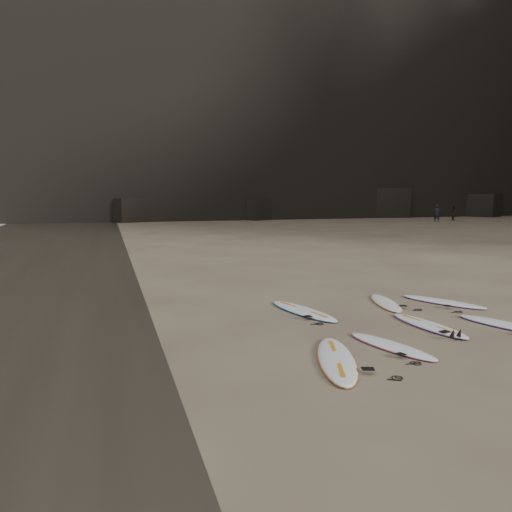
{
  "coord_description": "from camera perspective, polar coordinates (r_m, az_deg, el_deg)",
  "views": [
    {
      "loc": [
        -7.98,
        -9.27,
        3.15
      ],
      "look_at": [
        -4.32,
        2.97,
        1.5
      ],
      "focal_mm": 35.0,
      "sensor_mm": 36.0,
      "label": 1
    }
  ],
  "objects": [
    {
      "name": "ground",
      "position": [
        12.63,
        23.49,
        -7.71
      ],
      "size": [
        240.0,
        240.0,
        0.0
      ],
      "primitive_type": "plane",
      "color": "#897559",
      "rests_on": "ground"
    },
    {
      "name": "headland",
      "position": [
        68.57,
        12.6,
        22.31
      ],
      "size": [
        170.0,
        101.0,
        63.47
      ],
      "color": "black",
      "rests_on": "ground"
    },
    {
      "name": "surfboard_0",
      "position": [
        9.61,
        9.19,
        -11.56
      ],
      "size": [
        1.51,
        2.79,
        0.1
      ],
      "primitive_type": "ellipsoid",
      "rotation": [
        0.0,
        0.0,
        -0.33
      ],
      "color": "white",
      "rests_on": "ground"
    },
    {
      "name": "surfboard_1",
      "position": [
        10.66,
        15.21,
        -9.87
      ],
      "size": [
        1.14,
        2.28,
        0.08
      ],
      "primitive_type": "ellipsoid",
      "rotation": [
        0.0,
        0.0,
        0.29
      ],
      "color": "white",
      "rests_on": "ground"
    },
    {
      "name": "surfboard_2",
      "position": [
        12.47,
        19.12,
        -7.47
      ],
      "size": [
        0.82,
        2.47,
        0.09
      ],
      "primitive_type": "ellipsoid",
      "rotation": [
        0.0,
        0.0,
        0.1
      ],
      "color": "white",
      "rests_on": "ground"
    },
    {
      "name": "surfboard_3",
      "position": [
        13.19,
        26.99,
        -7.07
      ],
      "size": [
        1.43,
        2.55,
        0.09
      ],
      "primitive_type": "ellipsoid",
      "rotation": [
        0.0,
        0.0,
        0.35
      ],
      "color": "white",
      "rests_on": "ground"
    },
    {
      "name": "surfboard_5",
      "position": [
        13.23,
        5.42,
        -6.23
      ],
      "size": [
        1.29,
        2.75,
        0.1
      ],
      "primitive_type": "ellipsoid",
      "rotation": [
        0.0,
        0.0,
        0.25
      ],
      "color": "white",
      "rests_on": "ground"
    },
    {
      "name": "surfboard_6",
      "position": [
        14.61,
        14.61,
        -5.17
      ],
      "size": [
        1.11,
        2.35,
        0.08
      ],
      "primitive_type": "ellipsoid",
      "rotation": [
        0.0,
        0.0,
        -0.26
      ],
      "color": "white",
      "rests_on": "ground"
    },
    {
      "name": "surfboard_7",
      "position": [
        15.21,
        20.59,
        -4.9
      ],
      "size": [
        1.67,
        2.46,
        0.09
      ],
      "primitive_type": "ellipsoid",
      "rotation": [
        0.0,
        0.0,
        0.48
      ],
      "color": "white",
      "rests_on": "ground"
    },
    {
      "name": "person_a",
      "position": [
        55.48,
        19.97,
        4.61
      ],
      "size": [
        0.76,
        0.79,
        1.83
      ],
      "primitive_type": "imported",
      "rotation": [
        0.0,
        0.0,
        2.27
      ],
      "color": "black",
      "rests_on": "ground"
    },
    {
      "name": "person_b",
      "position": [
        59.36,
        21.72,
        4.58
      ],
      "size": [
        0.86,
        0.95,
        1.6
      ],
      "primitive_type": "imported",
      "rotation": [
        0.0,
        0.0,
        1.19
      ],
      "color": "black",
      "rests_on": "ground"
    }
  ]
}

